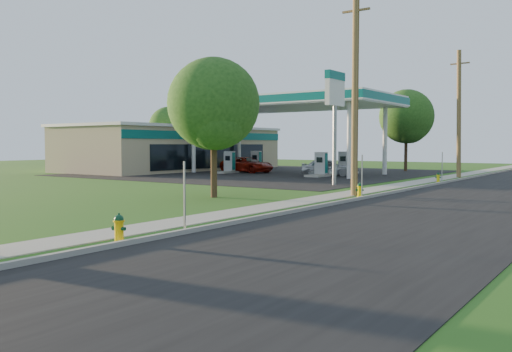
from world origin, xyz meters
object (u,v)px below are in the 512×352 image
(hydrant_mid, at_px, (360,190))
(fuel_pump_ne, at_px, (321,167))
(utility_pole_mid, at_px, (355,92))
(tree_verge, at_px, (214,107))
(hydrant_near, at_px, (119,229))
(car_red, at_px, (247,165))
(fuel_pump_nw, at_px, (230,165))
(fuel_pump_se, at_px, (344,166))
(price_pylon, at_px, (335,95))
(tree_back, at_px, (169,128))
(tree_lot, at_px, (407,119))
(car_silver, at_px, (327,167))
(fuel_pump_sw, at_px, (256,163))
(utility_pole_far, at_px, (459,113))
(hydrant_far, at_px, (438,178))

(hydrant_mid, bearing_deg, fuel_pump_ne, 124.79)
(utility_pole_mid, relative_size, tree_verge, 1.51)
(utility_pole_mid, xyz_separation_m, fuel_pump_ne, (-8.90, 13.00, -4.23))
(hydrant_near, bearing_deg, car_red, 121.14)
(utility_pole_mid, relative_size, fuel_pump_nw, 3.06)
(fuel_pump_ne, relative_size, fuel_pump_se, 1.00)
(fuel_pump_se, xyz_separation_m, price_pylon, (5.00, -11.50, 4.71))
(tree_back, bearing_deg, tree_lot, 6.62)
(car_red, bearing_deg, price_pylon, -119.37)
(fuel_pump_ne, bearing_deg, hydrant_near, -71.02)
(fuel_pump_nw, height_order, car_silver, fuel_pump_nw)
(fuel_pump_nw, height_order, hydrant_mid, fuel_pump_nw)
(fuel_pump_sw, bearing_deg, fuel_pump_nw, -90.00)
(fuel_pump_sw, distance_m, price_pylon, 18.72)
(utility_pole_far, height_order, fuel_pump_se, utility_pole_far)
(hydrant_far, relative_size, car_red, 0.14)
(utility_pole_far, bearing_deg, fuel_pump_nw, -164.39)
(fuel_pump_ne, xyz_separation_m, fuel_pump_sw, (-9.00, 4.00, 0.00))
(car_silver, bearing_deg, car_red, 66.99)
(tree_verge, relative_size, car_red, 1.30)
(utility_pole_mid, bearing_deg, fuel_pump_se, 117.63)
(tree_back, relative_size, car_red, 1.38)
(price_pylon, distance_m, tree_back, 34.21)
(hydrant_mid, bearing_deg, price_pylon, 126.10)
(utility_pole_far, height_order, price_pylon, utility_pole_far)
(car_silver, bearing_deg, tree_back, 53.00)
(tree_verge, relative_size, hydrant_near, 8.42)
(fuel_pump_sw, bearing_deg, tree_verge, -58.97)
(tree_lot, bearing_deg, fuel_pump_ne, -101.22)
(tree_verge, xyz_separation_m, hydrant_mid, (5.51, 3.92, -3.84))
(utility_pole_far, xyz_separation_m, tree_verge, (-4.91, -22.59, -0.62))
(fuel_pump_se, relative_size, tree_back, 0.46)
(fuel_pump_sw, distance_m, fuel_pump_se, 9.00)
(hydrant_near, bearing_deg, utility_pole_far, 91.30)
(fuel_pump_ne, xyz_separation_m, tree_lot, (2.39, 12.04, 4.16))
(fuel_pump_nw, distance_m, tree_lot, 17.09)
(fuel_pump_se, relative_size, car_silver, 0.79)
(utility_pole_mid, relative_size, car_silver, 2.42)
(fuel_pump_se, relative_size, hydrant_mid, 4.53)
(fuel_pump_ne, xyz_separation_m, hydrant_near, (9.65, -28.06, -0.35))
(tree_verge, bearing_deg, utility_pole_mid, 43.03)
(utility_pole_far, distance_m, tree_back, 34.15)
(fuel_pump_nw, height_order, hydrant_near, fuel_pump_nw)
(hydrant_near, distance_m, car_silver, 30.63)
(utility_pole_mid, bearing_deg, fuel_pump_nw, 144.01)
(fuel_pump_sw, xyz_separation_m, tree_lot, (11.39, 8.04, 4.16))
(fuel_pump_ne, bearing_deg, price_pylon, -56.31)
(price_pylon, bearing_deg, fuel_pump_se, 113.50)
(utility_pole_mid, distance_m, fuel_pump_nw, 22.52)
(tree_verge, bearing_deg, utility_pole_far, 77.73)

